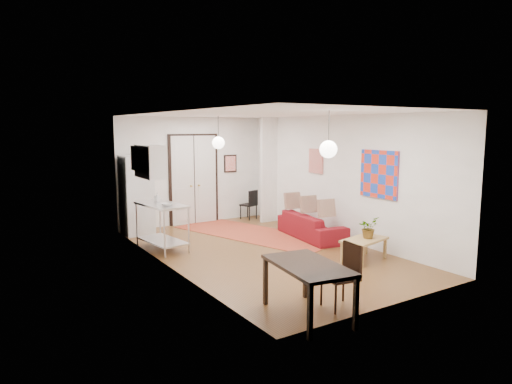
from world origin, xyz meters
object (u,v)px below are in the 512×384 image
sofa (311,226)px  kitchen_counter (162,219)px  black_side_chair (247,202)px  fridge (137,195)px  dining_chair_near (336,270)px  coffee_table (364,242)px  dining_chair_far (336,270)px  dining_table (308,270)px

sofa → kitchen_counter: size_ratio=1.46×
sofa → black_side_chair: size_ratio=2.39×
fridge → dining_chair_near: size_ratio=2.07×
coffee_table → dining_chair_far: 2.53m
coffee_table → kitchen_counter: 4.25m
black_side_chair → coffee_table: bearing=67.7°
sofa → kitchen_counter: kitchen_counter is taller
dining_table → dining_chair_near: dining_chair_near is taller
coffee_table → dining_chair_far: bearing=-145.0°
kitchen_counter → fridge: 1.76m
dining_chair_near → dining_chair_far: (0.00, 0.00, 0.00)m
coffee_table → dining_chair_near: dining_chair_near is taller
sofa → kitchen_counter: (-3.39, 0.90, 0.37)m
dining_chair_far → black_side_chair: size_ratio=1.11×
coffee_table → fridge: (-3.07, 4.65, 0.59)m
dining_chair_near → coffee_table: bearing=133.0°
dining_table → dining_chair_near: size_ratio=1.56×
kitchen_counter → dining_table: 4.48m
dining_chair_far → black_side_chair: bearing=168.0°
dining_chair_near → dining_chair_far: same height
fridge → dining_chair_far: (1.00, -6.10, -0.43)m
fridge → kitchen_counter: bearing=-91.7°
black_side_chair → dining_chair_near: bearing=50.3°
dining_table → sofa: bearing=50.1°
fridge → dining_chair_far: size_ratio=2.07×
dining_table → kitchen_counter: bearing=95.3°
dining_chair_near → dining_chair_far: size_ratio=1.00×
coffee_table → fridge: bearing=123.4°
dining_chair_near → black_side_chair: (2.29, 6.28, -0.05)m
kitchen_counter → dining_table: (0.42, -4.46, 0.01)m
sofa → coffee_table: sofa is taller
dining_chair_near → black_side_chair: bearing=168.0°
dining_chair_near → black_side_chair: dining_chair_near is taller
sofa → dining_chair_near: dining_chair_near is taller
coffee_table → black_side_chair: 4.85m
kitchen_counter → dining_chair_far: 4.48m
coffee_table → black_side_chair: size_ratio=1.28×
fridge → black_side_chair: (3.29, 0.19, -0.48)m
kitchen_counter → black_side_chair: kitchen_counter is taller
sofa → coffee_table: (-0.31, -2.02, 0.08)m
kitchen_counter → fridge: (0.01, 1.73, 0.31)m
kitchen_counter → dining_chair_far: bearing=-84.9°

